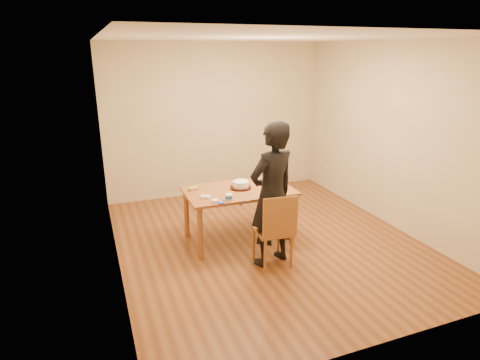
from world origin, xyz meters
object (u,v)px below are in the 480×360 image
object	(u,v)px
cake_plate	(241,187)
cake	(241,184)
dining_table	(239,191)
dining_chair	(273,231)
person	(272,195)

from	to	relation	value
cake_plate	cake	size ratio (longest dim) A/B	1.32
cake	dining_table	bearing A→B (deg)	-136.97
cake	cake_plate	bearing A→B (deg)	0.00
dining_chair	cake	xyz separation A→B (m)	(-0.11, 0.82, 0.36)
dining_table	cake_plate	world-z (taller)	cake_plate
cake_plate	person	bearing A→B (deg)	-82.17
dining_table	cake	world-z (taller)	cake
dining_table	dining_chair	xyz separation A→B (m)	(0.15, -0.78, -0.28)
cake_plate	person	world-z (taller)	person
cake	dining_chair	bearing A→B (deg)	-82.60
cake	person	world-z (taller)	person
cake	person	distance (m)	0.78
dining_chair	person	distance (m)	0.45
person	dining_chair	bearing A→B (deg)	72.86
dining_table	dining_chair	size ratio (longest dim) A/B	3.56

